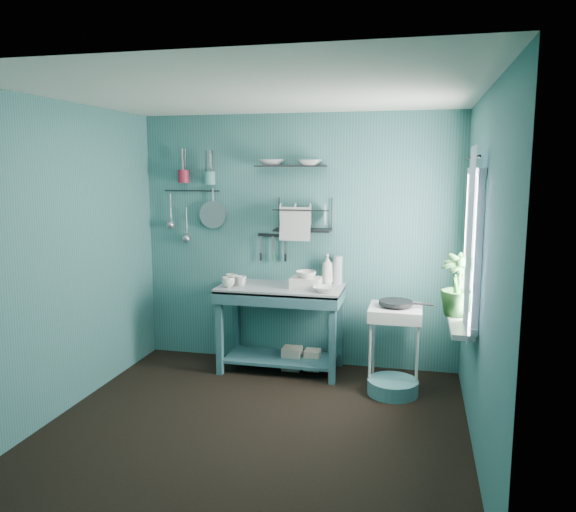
% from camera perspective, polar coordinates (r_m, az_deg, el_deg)
% --- Properties ---
extents(floor, '(3.20, 3.20, 0.00)m').
position_cam_1_polar(floor, '(4.56, -3.17, -16.73)').
color(floor, black).
rests_on(floor, ground).
extents(ceiling, '(3.20, 3.20, 0.00)m').
position_cam_1_polar(ceiling, '(4.14, -3.49, 16.22)').
color(ceiling, silver).
rests_on(ceiling, ground).
extents(wall_back, '(3.20, 0.00, 3.20)m').
position_cam_1_polar(wall_back, '(5.61, 1.01, 1.53)').
color(wall_back, '#336968').
rests_on(wall_back, ground).
extents(wall_front, '(3.20, 0.00, 3.20)m').
position_cam_1_polar(wall_front, '(2.80, -12.08, -6.26)').
color(wall_front, '#336968').
rests_on(wall_front, ground).
extents(wall_left, '(0.00, 3.00, 3.00)m').
position_cam_1_polar(wall_left, '(4.87, -21.70, -0.25)').
color(wall_left, '#336968').
rests_on(wall_left, ground).
extents(wall_right, '(0.00, 3.00, 3.00)m').
position_cam_1_polar(wall_right, '(4.03, 19.08, -1.91)').
color(wall_right, '#336968').
rests_on(wall_right, ground).
extents(work_counter, '(1.25, 0.74, 0.84)m').
position_cam_1_polar(work_counter, '(5.53, -0.72, -7.37)').
color(work_counter, '#2D585F').
rests_on(work_counter, floor).
extents(mug_left, '(0.12, 0.12, 0.10)m').
position_cam_1_polar(mug_left, '(5.40, -6.10, -2.67)').
color(mug_left, silver).
rests_on(mug_left, work_counter).
extents(mug_mid, '(0.14, 0.14, 0.09)m').
position_cam_1_polar(mug_mid, '(5.46, -4.76, -2.54)').
color(mug_mid, silver).
rests_on(mug_mid, work_counter).
extents(mug_right, '(0.17, 0.17, 0.10)m').
position_cam_1_polar(mug_right, '(5.55, -5.75, -2.33)').
color(mug_right, silver).
rests_on(mug_right, work_counter).
extents(wash_tub, '(0.28, 0.22, 0.10)m').
position_cam_1_polar(wash_tub, '(5.34, 1.83, -2.73)').
color(wash_tub, silver).
rests_on(wash_tub, work_counter).
extents(tub_bowl, '(0.20, 0.19, 0.06)m').
position_cam_1_polar(tub_bowl, '(5.32, 1.83, -1.88)').
color(tub_bowl, silver).
rests_on(tub_bowl, wash_tub).
extents(soap_bottle, '(0.11, 0.12, 0.30)m').
position_cam_1_polar(soap_bottle, '(5.50, 4.02, -1.34)').
color(soap_bottle, silver).
rests_on(soap_bottle, work_counter).
extents(water_bottle, '(0.09, 0.09, 0.28)m').
position_cam_1_polar(water_bottle, '(5.51, 5.08, -1.44)').
color(water_bottle, '#AAB9BD').
rests_on(water_bottle, work_counter).
extents(counter_bowl, '(0.22, 0.22, 0.05)m').
position_cam_1_polar(counter_bowl, '(5.18, 3.72, -3.36)').
color(counter_bowl, silver).
rests_on(counter_bowl, work_counter).
extents(hotplate_stand, '(0.49, 0.49, 0.74)m').
position_cam_1_polar(hotplate_stand, '(5.23, 10.75, -9.04)').
color(hotplate_stand, silver).
rests_on(hotplate_stand, floor).
extents(frying_pan, '(0.30, 0.30, 0.03)m').
position_cam_1_polar(frying_pan, '(5.12, 10.88, -4.68)').
color(frying_pan, black).
rests_on(frying_pan, hotplate_stand).
extents(knife_strip, '(0.32, 0.07, 0.03)m').
position_cam_1_polar(knife_strip, '(5.63, -1.52, 2.11)').
color(knife_strip, black).
rests_on(knife_strip, wall_back).
extents(dish_rack, '(0.58, 0.31, 0.32)m').
position_cam_1_polar(dish_rack, '(5.44, 1.53, 4.23)').
color(dish_rack, black).
rests_on(dish_rack, wall_back).
extents(upper_shelf, '(0.72, 0.26, 0.02)m').
position_cam_1_polar(upper_shelf, '(5.48, 0.30, 9.12)').
color(upper_shelf, black).
rests_on(upper_shelf, wall_back).
extents(shelf_bowl_left, '(0.24, 0.24, 0.06)m').
position_cam_1_polar(shelf_bowl_left, '(5.52, -1.67, 9.98)').
color(shelf_bowl_left, silver).
rests_on(shelf_bowl_left, upper_shelf).
extents(shelf_bowl_right, '(0.24, 0.24, 0.05)m').
position_cam_1_polar(shelf_bowl_right, '(5.44, 2.24, 9.36)').
color(shelf_bowl_right, silver).
rests_on(shelf_bowl_right, upper_shelf).
extents(utensil_cup_magenta, '(0.11, 0.11, 0.13)m').
position_cam_1_polar(utensil_cup_magenta, '(5.85, -10.58, 7.97)').
color(utensil_cup_magenta, maroon).
rests_on(utensil_cup_magenta, wall_back).
extents(utensil_cup_teal, '(0.11, 0.11, 0.13)m').
position_cam_1_polar(utensil_cup_teal, '(5.74, -7.95, 7.85)').
color(utensil_cup_teal, teal).
rests_on(utensil_cup_teal, wall_back).
extents(colander, '(0.28, 0.03, 0.28)m').
position_cam_1_polar(colander, '(5.78, -7.64, 4.19)').
color(colander, '#93969B').
rests_on(colander, wall_back).
extents(ladle_outer, '(0.01, 0.01, 0.30)m').
position_cam_1_polar(ladle_outer, '(5.97, -11.84, 4.79)').
color(ladle_outer, '#93969B').
rests_on(ladle_outer, wall_back).
extents(ladle_inner, '(0.01, 0.01, 0.30)m').
position_cam_1_polar(ladle_inner, '(5.91, -10.28, 3.44)').
color(ladle_inner, '#93969B').
rests_on(ladle_inner, wall_back).
extents(hook_rail, '(0.60, 0.01, 0.01)m').
position_cam_1_polar(hook_rail, '(5.87, -9.73, 6.55)').
color(hook_rail, black).
rests_on(hook_rail, wall_back).
extents(window_glass, '(0.00, 1.10, 1.10)m').
position_cam_1_polar(window_glass, '(4.45, 18.41, 1.06)').
color(window_glass, white).
rests_on(window_glass, wall_right).
extents(windowsill, '(0.16, 0.95, 0.04)m').
position_cam_1_polar(windowsill, '(4.55, 16.97, -6.27)').
color(windowsill, silver).
rests_on(windowsill, wall_right).
extents(curtain, '(0.00, 1.35, 1.35)m').
position_cam_1_polar(curtain, '(4.14, 17.92, 1.23)').
color(curtain, white).
rests_on(curtain, wall_right).
extents(curtain_rod, '(0.02, 1.05, 0.02)m').
position_cam_1_polar(curtain_rod, '(4.41, 18.24, 9.49)').
color(curtain_rod, black).
rests_on(curtain_rod, wall_right).
extents(potted_plant, '(0.33, 0.33, 0.49)m').
position_cam_1_polar(potted_plant, '(4.56, 16.87, -2.81)').
color(potted_plant, '#296126').
rests_on(potted_plant, windowsill).
extents(storage_tin_large, '(0.18, 0.18, 0.22)m').
position_cam_1_polar(storage_tin_large, '(5.65, 0.41, -10.34)').
color(storage_tin_large, tan).
rests_on(storage_tin_large, floor).
extents(storage_tin_small, '(0.15, 0.15, 0.20)m').
position_cam_1_polar(storage_tin_small, '(5.64, 2.50, -10.48)').
color(storage_tin_small, tan).
rests_on(storage_tin_small, floor).
extents(floor_basin, '(0.44, 0.44, 0.13)m').
position_cam_1_polar(floor_basin, '(5.16, 10.59, -12.94)').
color(floor_basin, teal).
rests_on(floor_basin, floor).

